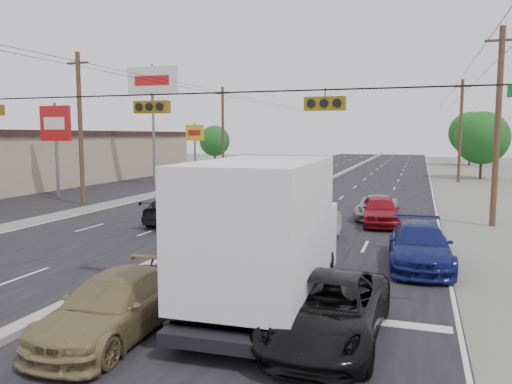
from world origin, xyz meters
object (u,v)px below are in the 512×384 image
at_px(pole_sign_billboard, 153,88).
at_px(pole_sign_far, 195,137).
at_px(utility_pole_right_c, 461,130).
at_px(tree_right_mid, 482,138).
at_px(black_suv, 328,310).
at_px(tree_right_far, 471,133).
at_px(queue_car_a, 269,209).
at_px(pole_sign_mid, 56,129).
at_px(utility_pole_left_c, 223,131).
at_px(red_sedan, 224,231).
at_px(queue_car_c, 377,208).
at_px(tan_sedan, 114,307).
at_px(queue_car_b, 321,227).
at_px(oncoming_far, 254,191).
at_px(queue_car_d, 420,246).
at_px(tree_left_far, 215,141).
at_px(oncoming_near, 176,210).
at_px(utility_pole_right_b, 498,126).
at_px(queue_car_e, 380,211).
at_px(box_truck, 267,233).
at_px(utility_pole_left_b, 80,128).

relative_size(pole_sign_billboard, pole_sign_far, 1.83).
bearing_deg(pole_sign_far, utility_pole_right_c, 0.00).
height_order(tree_right_mid, black_suv, tree_right_mid).
relative_size(pole_sign_billboard, tree_right_far, 1.35).
bearing_deg(queue_car_a, pole_sign_mid, 164.51).
xyz_separation_m(utility_pole_left_c, red_sedan, (13.90, -34.35, -4.33)).
distance_m(pole_sign_mid, queue_car_c, 24.27).
distance_m(utility_pole_right_c, tan_sedan, 44.67).
height_order(queue_car_b, oncoming_far, oncoming_far).
xyz_separation_m(queue_car_c, queue_car_d, (2.25, -9.86, 0.10)).
xyz_separation_m(tree_left_far, queue_car_a, (23.40, -48.01, -2.95)).
xyz_separation_m(tan_sedan, oncoming_near, (-5.58, 13.84, 0.02)).
bearing_deg(tree_right_mid, utility_pole_right_b, -94.76).
xyz_separation_m(utility_pole_right_c, oncoming_near, (-15.82, -29.41, -4.38)).
bearing_deg(red_sedan, queue_car_c, 62.19).
bearing_deg(pole_sign_mid, queue_car_a, -18.09).
height_order(red_sedan, oncoming_far, red_sedan).
xyz_separation_m(utility_pole_left_c, queue_car_e, (19.50, -26.64, -4.35)).
distance_m(utility_pole_left_c, pole_sign_billboard, 12.73).
height_order(tree_left_far, red_sedan, tree_left_far).
relative_size(black_suv, queue_car_e, 1.16).
bearing_deg(queue_car_d, tan_sedan, -131.37).
xyz_separation_m(red_sedan, queue_car_c, (5.30, 9.62, -0.13)).
xyz_separation_m(box_truck, red_sedan, (-3.67, 6.00, -1.29)).
distance_m(tan_sedan, black_suv, 4.92).
height_order(pole_sign_billboard, queue_car_d, pole_sign_billboard).
xyz_separation_m(utility_pole_right_c, queue_car_b, (-7.68, -31.36, -4.49)).
bearing_deg(queue_car_b, tree_left_far, 116.39).
distance_m(queue_car_c, queue_car_e, 1.93).
bearing_deg(utility_pole_right_c, queue_car_c, -103.20).
distance_m(pole_sign_far, queue_car_e, 35.38).
height_order(box_truck, queue_car_a, box_truck).
bearing_deg(queue_car_a, pole_sign_billboard, 137.40).
height_order(utility_pole_right_c, oncoming_far, utility_pole_right_c).
relative_size(utility_pole_left_b, pole_sign_mid, 1.43).
relative_size(pole_sign_mid, queue_car_b, 1.87).
relative_size(tree_right_far, oncoming_near, 1.63).
xyz_separation_m(tree_right_far, black_suv, (-9.00, -71.95, -4.24)).
bearing_deg(pole_sign_far, pole_sign_billboard, -82.87).
bearing_deg(utility_pole_right_b, pole_sign_mid, 174.19).
bearing_deg(queue_car_e, utility_pole_right_c, 71.92).
xyz_separation_m(tan_sedan, queue_car_a, (-0.86, 15.24, 0.06)).
height_order(pole_sign_mid, tree_left_far, pole_sign_mid).
bearing_deg(black_suv, utility_pole_left_c, 116.53).
xyz_separation_m(tree_right_far, queue_car_c, (-9.30, -54.74, -4.31)).
bearing_deg(tree_left_far, queue_car_a, -64.02).
xyz_separation_m(box_truck, tan_sedan, (-2.81, -2.90, -1.36)).
relative_size(pole_sign_far, queue_car_a, 1.34).
distance_m(red_sedan, queue_car_e, 9.53).
height_order(utility_pole_right_c, tree_left_far, utility_pole_right_c).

